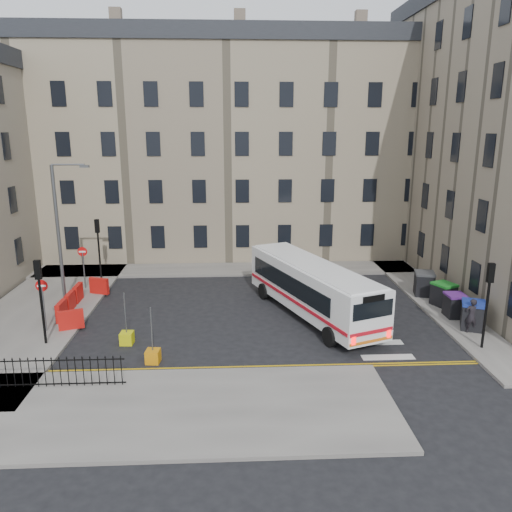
{
  "coord_description": "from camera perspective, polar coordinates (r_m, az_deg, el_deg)",
  "views": [
    {
      "loc": [
        -3.02,
        -26.51,
        10.16
      ],
      "look_at": [
        -1.68,
        1.13,
        3.0
      ],
      "focal_mm": 35.0,
      "sensor_mm": 36.0,
      "label": 1
    }
  ],
  "objects": [
    {
      "name": "wheelie_bin_a",
      "position": [
        27.91,
        23.52,
        -6.2
      ],
      "size": [
        1.54,
        1.63,
        1.43
      ],
      "rotation": [
        0.0,
        0.0,
        -0.4
      ],
      "color": "black",
      "rests_on": "pavement_east"
    },
    {
      "name": "pavement_sw",
      "position": [
        19.75,
        -14.62,
        -16.71
      ],
      "size": [
        20.0,
        6.0,
        0.15
      ],
      "primitive_type": "cube",
      "color": "slate",
      "rests_on": "ground"
    },
    {
      "name": "no_entry_north",
      "position": [
        33.42,
        -19.16,
        -0.31
      ],
      "size": [
        0.6,
        0.08,
        3.0
      ],
      "color": "#595B5E",
      "rests_on": "pavement_west"
    },
    {
      "name": "wheelie_bin_d",
      "position": [
        32.31,
        18.66,
        -2.98
      ],
      "size": [
        1.41,
        1.53,
        1.44
      ],
      "rotation": [
        0.0,
        0.0,
        -0.23
      ],
      "color": "black",
      "rests_on": "pavement_east"
    },
    {
      "name": "roadworks_barriers",
      "position": [
        29.96,
        -19.81,
        -4.89
      ],
      "size": [
        1.66,
        6.26,
        1.0
      ],
      "color": "red",
      "rests_on": "pavement_west"
    },
    {
      "name": "traffic_light_sw",
      "position": [
        25.31,
        -23.47,
        -3.48
      ],
      "size": [
        0.28,
        0.22,
        4.1
      ],
      "color": "black",
      "rests_on": "pavement_west"
    },
    {
      "name": "traffic_light_east",
      "position": [
        25.09,
        25.02,
        -3.79
      ],
      "size": [
        0.28,
        0.22,
        4.1
      ],
      "color": "black",
      "rests_on": "pavement_east"
    },
    {
      "name": "wheelie_bin_c",
      "position": [
        30.8,
        20.64,
        -4.11
      ],
      "size": [
        1.44,
        1.52,
        1.33
      ],
      "rotation": [
        0.0,
        0.0,
        0.41
      ],
      "color": "black",
      "rests_on": "pavement_east"
    },
    {
      "name": "iron_railings",
      "position": [
        22.17,
        -24.84,
        -12.05
      ],
      "size": [
        7.8,
        0.04,
        1.2
      ],
      "color": "black",
      "rests_on": "pavement_sw"
    },
    {
      "name": "traffic_light_nw",
      "position": [
        34.98,
        -17.59,
        1.79
      ],
      "size": [
        0.28,
        0.22,
        4.1
      ],
      "color": "black",
      "rests_on": "pavement_west"
    },
    {
      "name": "bollard_chevron",
      "position": [
        23.04,
        -11.69,
        -11.15
      ],
      "size": [
        0.66,
        0.66,
        0.6
      ],
      "primitive_type": "cube",
      "rotation": [
        0.0,
        0.0,
        -0.1
      ],
      "color": "orange",
      "rests_on": "ground"
    },
    {
      "name": "pedestrian",
      "position": [
        27.29,
        23.41,
        -6.27
      ],
      "size": [
        0.67,
        0.45,
        1.77
      ],
      "primitive_type": "imported",
      "rotation": [
        0.0,
        0.0,
        3.1
      ],
      "color": "black",
      "rests_on": "pavement_east"
    },
    {
      "name": "bollard_yellow",
      "position": [
        25.16,
        -14.54,
        -9.06
      ],
      "size": [
        0.64,
        0.64,
        0.6
      ],
      "primitive_type": "cube",
      "rotation": [
        0.0,
        0.0,
        -0.06
      ],
      "color": "#CACA0B",
      "rests_on": "ground"
    },
    {
      "name": "ground",
      "position": [
        28.55,
        3.5,
        -6.37
      ],
      "size": [
        120.0,
        120.0,
        0.0
      ],
      "primitive_type": "plane",
      "color": "black",
      "rests_on": "ground"
    },
    {
      "name": "terrace_north",
      "position": [
        42.23,
        -8.37,
        12.27
      ],
      "size": [
        38.3,
        10.8,
        17.2
      ],
      "color": "gray",
      "rests_on": "ground"
    },
    {
      "name": "pavement_north",
      "position": [
        36.65,
        -7.33,
        -1.59
      ],
      "size": [
        36.0,
        3.2,
        0.15
      ],
      "primitive_type": "cube",
      "color": "slate",
      "rests_on": "ground"
    },
    {
      "name": "streetlamp",
      "position": [
        30.76,
        -21.67,
        2.56
      ],
      "size": [
        0.5,
        0.22,
        8.14
      ],
      "color": "#595B5E",
      "rests_on": "pavement_west"
    },
    {
      "name": "bus",
      "position": [
        27.51,
        6.39,
        -3.5
      ],
      "size": [
        6.21,
        10.94,
        2.94
      ],
      "rotation": [
        0.0,
        0.0,
        0.37
      ],
      "color": "white",
      "rests_on": "ground"
    },
    {
      "name": "no_entry_south",
      "position": [
        27.05,
        -23.21,
        -4.1
      ],
      "size": [
        0.6,
        0.08,
        3.0
      ],
      "color": "#595B5E",
      "rests_on": "pavement_west"
    },
    {
      "name": "pavement_east",
      "position": [
        34.31,
        17.9,
        -3.32
      ],
      "size": [
        2.4,
        26.0,
        0.15
      ],
      "primitive_type": "cube",
      "color": "slate",
      "rests_on": "ground"
    },
    {
      "name": "wheelie_bin_b",
      "position": [
        29.26,
        21.79,
        -5.25
      ],
      "size": [
        1.01,
        1.16,
        1.27
      ],
      "rotation": [
        0.0,
        0.0,
        -0.01
      ],
      "color": "black",
      "rests_on": "pavement_east"
    },
    {
      "name": "wheelie_bin_e",
      "position": [
        33.11,
        18.83,
        -2.86
      ],
      "size": [
        0.95,
        1.07,
        1.13
      ],
      "rotation": [
        0.0,
        0.0,
        -0.06
      ],
      "color": "black",
      "rests_on": "pavement_east"
    },
    {
      "name": "pavement_west",
      "position": [
        31.29,
        -23.26,
        -5.53
      ],
      "size": [
        6.0,
        22.0,
        0.15
      ],
      "primitive_type": "cube",
      "color": "slate",
      "rests_on": "ground"
    }
  ]
}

